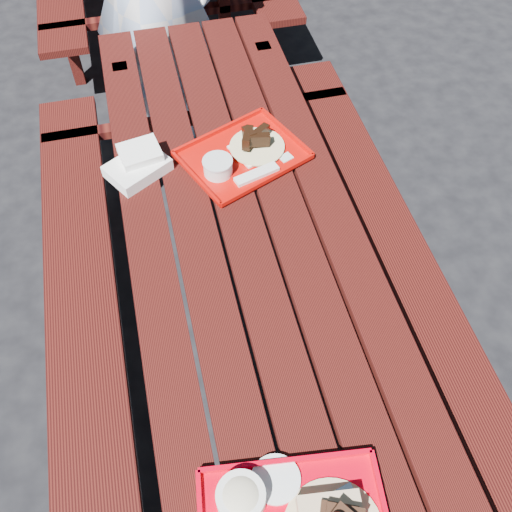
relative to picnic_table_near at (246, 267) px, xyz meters
The scene contains 4 objects.
ground 0.56m from the picnic_table_near, ahead, with size 60.00×60.00×0.00m, color black.
picnic_table_near is the anchor object (origin of this frame).
far_tray 0.39m from the picnic_table_near, 78.56° to the left, with size 0.48×0.44×0.07m.
white_cloth 0.50m from the picnic_table_near, 129.84° to the left, with size 0.24×0.22×0.08m.
Camera 1 is at (-0.23, -1.10, 2.15)m, focal length 40.00 mm.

